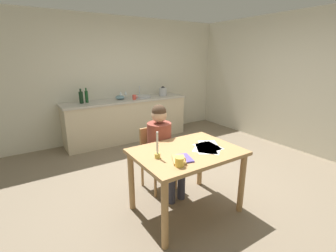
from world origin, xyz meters
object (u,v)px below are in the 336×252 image
object	(u,v)px
bottle_oil	(81,97)
candlestick	(157,151)
book_cookery	(184,158)
teacup_on_counter	(134,97)
sink_unit	(143,96)
bottle_vinegar	(87,96)
person_seated	(162,144)
mixing_bowl	(120,97)
wine_glass_by_kettle	(121,93)
book_magazine	(179,160)
chair_at_table	(156,155)
wine_glass_near_sink	(126,93)
coffee_mug	(180,162)
dining_table	(187,160)
stovetop_kettle	(163,91)

from	to	relation	value
bottle_oil	candlestick	bearing A→B (deg)	-88.44
book_cookery	teacup_on_counter	size ratio (longest dim) A/B	1.88
book_cookery	teacup_on_counter	world-z (taller)	teacup_on_counter
sink_unit	bottle_vinegar	size ratio (longest dim) A/B	1.25
person_seated	book_cookery	size ratio (longest dim) A/B	5.54
bottle_oil	teacup_on_counter	xyz separation A→B (m)	(1.04, -0.19, -0.07)
candlestick	book_cookery	xyz separation A→B (m)	(0.22, -0.17, -0.07)
sink_unit	mixing_bowl	xyz separation A→B (m)	(-0.53, 0.02, 0.02)
book_cookery	sink_unit	bearing A→B (deg)	85.55
bottle_oil	wine_glass_by_kettle	bearing A→B (deg)	7.55
bottle_vinegar	book_magazine	bearing A→B (deg)	-87.89
book_magazine	wine_glass_by_kettle	xyz separation A→B (m)	(0.64, 3.08, 0.23)
chair_at_table	sink_unit	world-z (taller)	sink_unit
book_cookery	wine_glass_near_sink	xyz separation A→B (m)	(0.68, 3.07, 0.23)
mixing_bowl	teacup_on_counter	bearing A→B (deg)	-34.54
person_seated	coffee_mug	distance (m)	0.87
coffee_mug	wine_glass_near_sink	world-z (taller)	wine_glass_near_sink
chair_at_table	wine_glass_near_sink	bearing A→B (deg)	76.70
dining_table	sink_unit	size ratio (longest dim) A/B	3.28
dining_table	candlestick	bearing A→B (deg)	179.87
person_seated	chair_at_table	bearing A→B (deg)	92.50
candlestick	book_magazine	bearing A→B (deg)	-50.49
person_seated	teacup_on_counter	size ratio (longest dim) A/B	10.41
person_seated	wine_glass_by_kettle	world-z (taller)	person_seated
dining_table	teacup_on_counter	size ratio (longest dim) A/B	10.28
bottle_vinegar	dining_table	bearing A→B (deg)	-83.00
chair_at_table	coffee_mug	distance (m)	1.06
book_magazine	teacup_on_counter	distance (m)	2.90
coffee_mug	bottle_oil	xyz separation A→B (m)	(-0.16, 3.07, 0.20)
book_cookery	book_magazine	bearing A→B (deg)	-160.39
person_seated	bottle_vinegar	distance (m)	2.35
bottle_oil	wine_glass_near_sink	world-z (taller)	bottle_oil
book_magazine	wine_glass_by_kettle	size ratio (longest dim) A/B	1.44
book_cookery	bottle_vinegar	world-z (taller)	bottle_vinegar
dining_table	chair_at_table	bearing A→B (deg)	90.89
candlestick	mixing_bowl	world-z (taller)	candlestick
chair_at_table	book_magazine	bearing A→B (deg)	-104.82
bottle_vinegar	stovetop_kettle	xyz separation A→B (m)	(1.73, -0.07, -0.02)
bottle_vinegar	person_seated	bearing A→B (deg)	-81.51
book_cookery	sink_unit	world-z (taller)	sink_unit
mixing_bowl	stovetop_kettle	xyz separation A→B (m)	(1.06, -0.02, 0.05)
chair_at_table	stovetop_kettle	xyz separation A→B (m)	(1.40, 2.08, 0.53)
book_magazine	wine_glass_by_kettle	bearing A→B (deg)	106.44
person_seated	bottle_vinegar	bearing A→B (deg)	98.49
wine_glass_near_sink	teacup_on_counter	xyz separation A→B (m)	(0.07, -0.30, -0.06)
stovetop_kettle	book_cookery	bearing A→B (deg)	-117.98
candlestick	book_cookery	bearing A→B (deg)	-38.63
dining_table	mixing_bowl	xyz separation A→B (m)	(0.33, 2.78, 0.29)
chair_at_table	mixing_bowl	bearing A→B (deg)	80.75
stovetop_kettle	wine_glass_near_sink	size ratio (longest dim) A/B	1.43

